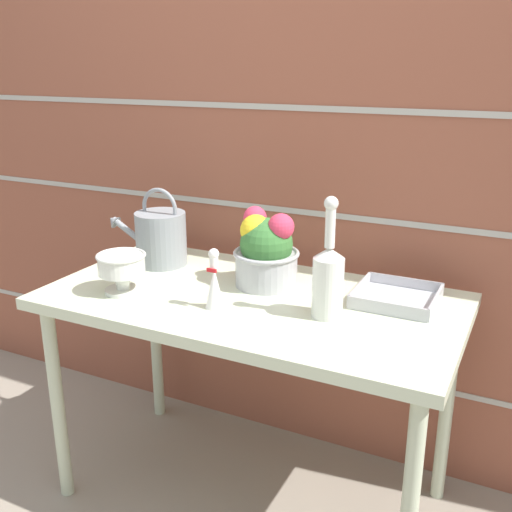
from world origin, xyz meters
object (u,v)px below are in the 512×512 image
(glass_decanter, at_px, (328,277))
(crystal_pedestal_bowl, at_px, (122,267))
(flower_planter, at_px, (266,251))
(wire_tray, at_px, (396,298))
(figurine_vase, at_px, (214,284))
(watering_can, at_px, (160,237))

(glass_decanter, bearing_deg, crystal_pedestal_bowl, -170.44)
(crystal_pedestal_bowl, bearing_deg, flower_planter, 34.61)
(crystal_pedestal_bowl, bearing_deg, wire_tray, 20.94)
(crystal_pedestal_bowl, height_order, figurine_vase, figurine_vase)
(crystal_pedestal_bowl, distance_m, glass_decanter, 0.65)
(crystal_pedestal_bowl, height_order, flower_planter, flower_planter)
(flower_planter, height_order, glass_decanter, glass_decanter)
(crystal_pedestal_bowl, distance_m, figurine_vase, 0.32)
(crystal_pedestal_bowl, height_order, glass_decanter, glass_decanter)
(crystal_pedestal_bowl, xyz_separation_m, wire_tray, (0.79, 0.30, -0.07))
(glass_decanter, distance_m, wire_tray, 0.27)
(watering_can, distance_m, crystal_pedestal_bowl, 0.29)
(watering_can, bearing_deg, wire_tray, 1.24)
(crystal_pedestal_bowl, xyz_separation_m, glass_decanter, (0.64, 0.11, 0.04))
(flower_planter, xyz_separation_m, wire_tray, (0.41, 0.04, -0.10))
(watering_can, height_order, flower_planter, watering_can)
(crystal_pedestal_bowl, xyz_separation_m, figurine_vase, (0.32, 0.02, -0.01))
(watering_can, height_order, wire_tray, watering_can)
(crystal_pedestal_bowl, relative_size, glass_decanter, 0.44)
(glass_decanter, distance_m, figurine_vase, 0.33)
(glass_decanter, xyz_separation_m, figurine_vase, (-0.32, -0.09, -0.04))
(watering_can, xyz_separation_m, flower_planter, (0.43, -0.03, 0.02))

